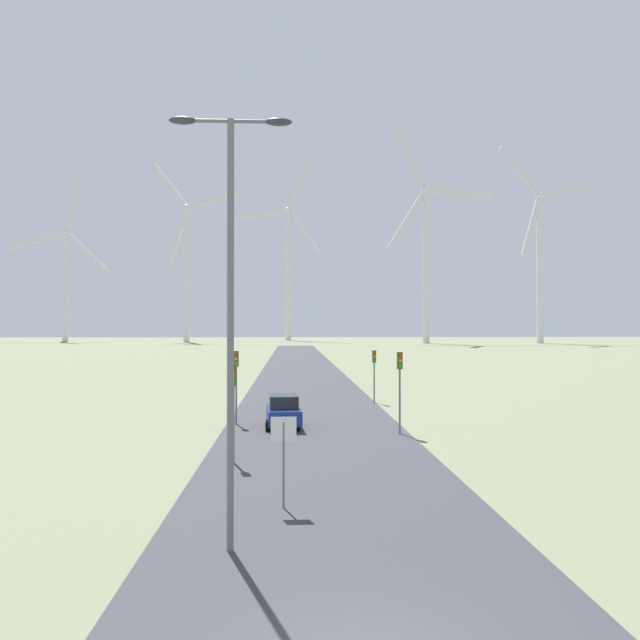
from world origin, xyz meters
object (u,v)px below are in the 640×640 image
Objects in this scene: wind_turbine_right at (426,247)px; wind_turbine_far_right at (540,252)px; traffic_light_post_mid_right at (374,364)px; wind_turbine_left at (186,258)px; traffic_light_post_near_left at (233,391)px; car_approaching at (283,411)px; streetlamp at (231,282)px; stop_sign_near at (284,444)px; wind_turbine_center at (288,260)px; traffic_light_post_mid_left at (236,371)px; traffic_light_post_near_right at (400,374)px; wind_turbine_far_left at (66,272)px.

wind_turbine_right is 37.15m from wind_turbine_far_right.
wind_turbine_left is (-42.27, 170.65, 26.08)m from traffic_light_post_mid_right.
traffic_light_post_near_left reaches higher than car_approaching.
wind_turbine_far_right reaches higher than wind_turbine_left.
streetlamp is 3.86× the size of stop_sign_near.
wind_turbine_far_right is at bearing 65.74° from streetlamp.
wind_turbine_right is (44.13, 164.77, 30.23)m from car_approaching.
wind_turbine_right is (44.83, -44.05, -0.11)m from wind_turbine_center.
wind_turbine_far_right is (83.99, 162.39, 26.56)m from traffic_light_post_mid_left.
traffic_light_post_mid_left is (-8.91, 3.64, -0.05)m from traffic_light_post_near_right.
traffic_light_post_near_right is 0.06× the size of wind_turbine_right.
car_approaching is at bearing -121.06° from traffic_light_post_mid_right.
traffic_light_post_mid_right is 0.06× the size of wind_turbine_far_left.
traffic_light_post_mid_right is 0.05× the size of wind_turbine_center.
traffic_light_post_near_left is (-2.17, 6.55, 1.00)m from stop_sign_near.
wind_turbine_right is 1.12× the size of wind_turbine_far_right.
wind_turbine_center is at bearing 7.69° from wind_turbine_far_left.
streetlamp is 204.82m from wind_turbine_left.
traffic_light_post_near_right is 0.07× the size of wind_turbine_left.
traffic_light_post_mid_right is 12.92m from car_approaching.
traffic_light_post_mid_right reaches higher than stop_sign_near.
traffic_light_post_mid_left is at bearing 94.60° from streetlamp.
traffic_light_post_near_left is 181.89m from wind_turbine_right.
wind_turbine_far_left is 0.97× the size of wind_turbine_far_right.
wind_turbine_far_left reaches higher than traffic_light_post_near_right.
streetlamp reaches higher than traffic_light_post_mid_left.
wind_turbine_left is 44.40m from wind_turbine_center.
traffic_light_post_near_left is 219.57m from wind_turbine_center.
wind_turbine_far_left is 167.26m from wind_turbine_far_right.
traffic_light_post_near_left is 10.44m from traffic_light_post_near_right.
streetlamp is 201.74m from wind_turbine_far_right.
wind_turbine_right reaches higher than wind_turbine_left.
wind_turbine_left is 81.60m from wind_turbine_right.
stop_sign_near is at bearing -114.34° from wind_turbine_far_right.
wind_turbine_center is at bearing 90.19° from car_approaching.
traffic_light_post_mid_left is 13.44m from traffic_light_post_mid_right.
stop_sign_near is 17.04m from traffic_light_post_mid_left.
traffic_light_post_near_right is at bearing 65.53° from stop_sign_near.
wind_turbine_center reaches higher than wind_turbine_far_right.
traffic_light_post_near_left is at bearing -90.34° from wind_turbine_center.
wind_turbine_far_right is at bearing 63.60° from car_approaching.
traffic_light_post_near_right is (8.13, 6.55, 0.15)m from traffic_light_post_near_left.
traffic_light_post_near_right reaches higher than traffic_light_post_mid_left.
wind_turbine_far_left is 82.70m from wind_turbine_center.
streetlamp is at bearing -114.26° from wind_turbine_far_right.
wind_turbine_far_left is at bearing 111.28° from traffic_light_post_near_left.
traffic_light_post_near_left is 9.37m from car_approaching.
streetlamp is 0.17× the size of wind_turbine_far_right.
traffic_light_post_mid_left is at bearing 94.36° from traffic_light_post_near_left.
stop_sign_near is 6.97m from traffic_light_post_near_left.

